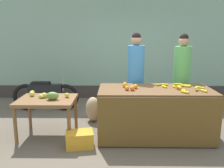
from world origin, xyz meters
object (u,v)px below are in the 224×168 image
Objects in this scene: vendor_woman_green_shirt at (181,79)px; produce_sack at (93,109)px; parked_motorcycle at (46,94)px; produce_crate at (80,139)px; vendor_woman_blue_shirt at (136,78)px.

vendor_woman_green_shirt is 3.51× the size of produce_sack.
vendor_woman_green_shirt reaches higher than parked_motorcycle.
produce_crate is 0.84× the size of produce_sack.
vendor_woman_blue_shirt is at bearing -177.50° from vendor_woman_green_shirt.
vendor_woman_blue_shirt is 0.95m from vendor_woman_green_shirt.
vendor_woman_green_shirt is at bearing -0.32° from produce_sack.
vendor_woman_green_shirt is 3.18m from parked_motorcycle.
produce_crate is 1.20m from produce_sack.
vendor_woman_green_shirt reaches higher than produce_sack.
parked_motorcycle reaches higher than produce_crate.
vendor_woman_blue_shirt reaches higher than parked_motorcycle.
vendor_woman_blue_shirt is at bearing -20.13° from parked_motorcycle.
produce_crate is at bearing -95.52° from produce_sack.
produce_sack reaches higher than produce_crate.
vendor_woman_blue_shirt reaches higher than produce_sack.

